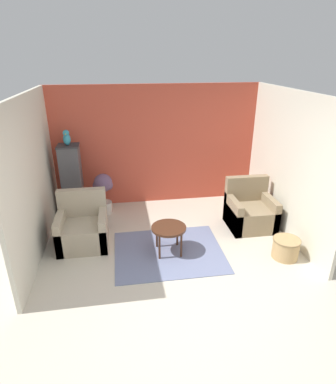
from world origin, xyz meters
TOP-DOWN VIEW (x-y plane):
  - ground_plane at (0.00, 0.00)m, footprint 20.00×20.00m
  - wall_back_accent at (0.00, 3.20)m, footprint 4.39×0.06m
  - wall_left at (-2.16, 1.59)m, footprint 0.06×3.17m
  - wall_right at (2.16, 1.59)m, footprint 0.06×3.17m
  - area_rug at (-0.06, 1.09)m, footprint 1.79×1.49m
  - coffee_table at (-0.06, 1.09)m, footprint 0.57×0.57m
  - armchair_left at (-1.48, 1.58)m, footprint 0.82×0.76m
  - armchair_right at (1.60, 1.74)m, footprint 0.82×0.76m
  - birdcage at (-1.75, 2.77)m, footprint 0.49×0.49m
  - parrot at (-1.75, 2.77)m, footprint 0.14×0.25m
  - potted_plant at (-1.15, 2.74)m, footprint 0.41×0.37m
  - wicker_basket at (1.78, 0.66)m, footprint 0.44×0.44m

SIDE VIEW (x-z plane):
  - ground_plane at x=0.00m, z-range 0.00..0.00m
  - area_rug at x=-0.06m, z-range 0.00..0.01m
  - wicker_basket at x=1.78m, z-range 0.01..0.35m
  - armchair_left at x=-1.48m, z-range -0.16..0.76m
  - armchair_right at x=1.60m, z-range -0.16..0.76m
  - coffee_table at x=-0.06m, z-range 0.18..0.67m
  - potted_plant at x=-1.15m, z-range 0.11..0.96m
  - birdcage at x=-1.75m, z-range -0.02..1.44m
  - wall_back_accent at x=0.00m, z-range 0.00..2.52m
  - wall_left at x=-2.16m, z-range 0.00..2.52m
  - wall_right at x=2.16m, z-range 0.00..2.52m
  - parrot at x=-1.75m, z-range 1.45..1.75m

